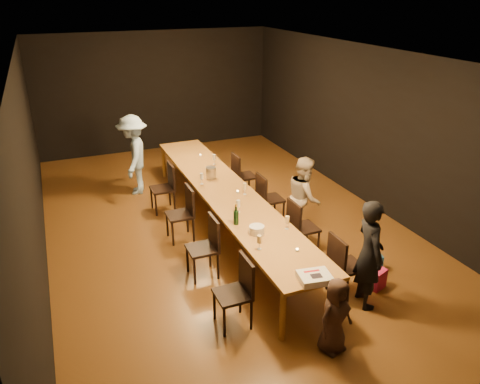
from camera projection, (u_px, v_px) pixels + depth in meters
name	position (u px, v px, depth m)	size (l,w,h in m)	color
ground	(227.00, 229.00, 8.33)	(10.00, 10.00, 0.00)	#482B12
room_shell	(226.00, 115.00, 7.50)	(6.04, 10.04, 3.02)	black
table	(227.00, 194.00, 8.05)	(0.90, 6.00, 0.75)	olive
chair_right_0	(347.00, 265.00, 6.42)	(0.42, 0.42, 0.93)	black
chair_right_1	(304.00, 227.00, 7.43)	(0.42, 0.42, 0.93)	black
chair_right_2	(271.00, 198.00, 8.45)	(0.42, 0.42, 0.93)	black
chair_right_3	(245.00, 175.00, 9.46)	(0.42, 0.42, 0.93)	black
chair_left_0	(232.00, 294.00, 5.82)	(0.42, 0.42, 0.93)	black
chair_left_1	(202.00, 248.00, 6.83)	(0.42, 0.42, 0.93)	black
chair_left_2	(180.00, 214.00, 7.85)	(0.42, 0.42, 0.93)	black
chair_left_3	(162.00, 188.00, 8.86)	(0.42, 0.42, 0.93)	black
woman_birthday	(369.00, 254.00, 6.11)	(0.56, 0.37, 1.53)	black
woman_tan	(304.00, 197.00, 7.90)	(0.69, 0.54, 1.42)	#C1AA90
man_blue	(134.00, 155.00, 9.52)	(1.06, 0.61, 1.65)	#94B9E5
child	(335.00, 316.00, 5.40)	(0.47, 0.31, 0.97)	#3D2922
gift_bag_red	(378.00, 279.00, 6.66)	(0.25, 0.13, 0.29)	#C31D53
gift_bag_blue	(375.00, 263.00, 7.07)	(0.22, 0.14, 0.27)	#245A9C
birthday_cake	(315.00, 278.00, 5.57)	(0.43, 0.36, 0.09)	white
plate_stack	(257.00, 230.00, 6.62)	(0.22, 0.22, 0.12)	white
champagne_bottle	(236.00, 214.00, 6.85)	(0.08, 0.08, 0.33)	black
ice_bucket	(211.00, 173.00, 8.53)	(0.19, 0.19, 0.21)	#A9A9AE
wineglass_0	(259.00, 242.00, 6.21)	(0.06, 0.06, 0.21)	beige
wineglass_1	(287.00, 223.00, 6.73)	(0.06, 0.06, 0.21)	beige
wineglass_2	(238.00, 206.00, 7.23)	(0.06, 0.06, 0.21)	silver
wineglass_3	(245.00, 189.00, 7.86)	(0.06, 0.06, 0.21)	beige
wineglass_4	(202.00, 179.00, 8.27)	(0.06, 0.06, 0.21)	silver
wineglass_5	(214.00, 159.00, 9.19)	(0.06, 0.06, 0.21)	silver
tealight_near	(297.00, 250.00, 6.20)	(0.05, 0.05, 0.03)	#B2B7B2
tealight_mid	(238.00, 192.00, 7.96)	(0.05, 0.05, 0.03)	#B2B7B2
tealight_far	(200.00, 155.00, 9.68)	(0.05, 0.05, 0.03)	#B2B7B2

